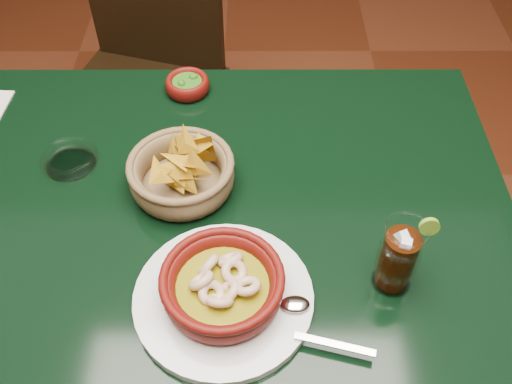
{
  "coord_description": "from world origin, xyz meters",
  "views": [
    {
      "loc": [
        0.14,
        -0.65,
        1.53
      ],
      "look_at": [
        0.14,
        -0.02,
        0.81
      ],
      "focal_mm": 40.0,
      "sensor_mm": 36.0,
      "label": 1
    }
  ],
  "objects_px": {
    "dining_chair": "(144,75)",
    "shrimp_plate": "(223,289)",
    "chip_basket": "(182,173)",
    "cola_drink": "(398,257)",
    "dining_table": "(183,239)"
  },
  "relations": [
    {
      "from": "chip_basket",
      "to": "cola_drink",
      "type": "bearing_deg",
      "value": -30.49
    },
    {
      "from": "dining_chair",
      "to": "shrimp_plate",
      "type": "bearing_deg",
      "value": -72.99
    },
    {
      "from": "shrimp_plate",
      "to": "chip_basket",
      "type": "distance_m",
      "value": 0.25
    },
    {
      "from": "chip_basket",
      "to": "dining_table",
      "type": "bearing_deg",
      "value": -98.84
    },
    {
      "from": "dining_table",
      "to": "shrimp_plate",
      "type": "xyz_separation_m",
      "value": [
        0.09,
        -0.19,
        0.13
      ]
    },
    {
      "from": "dining_table",
      "to": "chip_basket",
      "type": "bearing_deg",
      "value": 81.16
    },
    {
      "from": "chip_basket",
      "to": "cola_drink",
      "type": "relative_size",
      "value": 1.43
    },
    {
      "from": "cola_drink",
      "to": "dining_table",
      "type": "bearing_deg",
      "value": 156.14
    },
    {
      "from": "shrimp_plate",
      "to": "cola_drink",
      "type": "height_order",
      "value": "cola_drink"
    },
    {
      "from": "dining_chair",
      "to": "shrimp_plate",
      "type": "distance_m",
      "value": 0.98
    },
    {
      "from": "dining_chair",
      "to": "shrimp_plate",
      "type": "height_order",
      "value": "dining_chair"
    },
    {
      "from": "cola_drink",
      "to": "shrimp_plate",
      "type": "bearing_deg",
      "value": -172.47
    },
    {
      "from": "dining_chair",
      "to": "cola_drink",
      "type": "bearing_deg",
      "value": -57.99
    },
    {
      "from": "dining_chair",
      "to": "shrimp_plate",
      "type": "xyz_separation_m",
      "value": [
        0.27,
        -0.9,
        0.28
      ]
    },
    {
      "from": "dining_table",
      "to": "dining_chair",
      "type": "bearing_deg",
      "value": 104.66
    }
  ]
}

